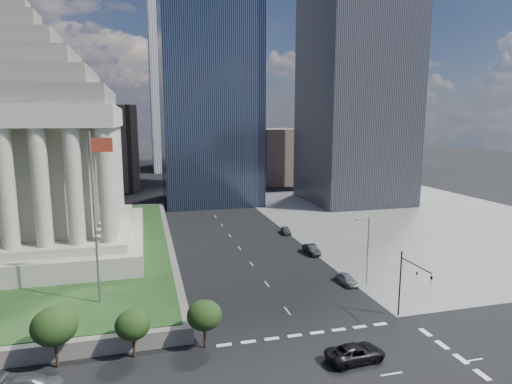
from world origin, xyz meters
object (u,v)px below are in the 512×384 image
object	(u,v)px
flagpole	(96,209)
parked_sedan_mid	(312,249)
street_lamp_north	(367,247)
pickup_truck	(356,353)
traffic_signal_ne	(410,279)
suv_grey	(32,384)
parked_sedan_far	(286,230)
war_memorial	(26,131)
parked_sedan_near	(347,279)

from	to	relation	value
flagpole	parked_sedan_mid	distance (m)	39.19
street_lamp_north	pickup_truck	xyz separation A→B (m)	(-10.50, -17.15, -4.84)
traffic_signal_ne	street_lamp_north	bearing A→B (deg)	85.81
suv_grey	pickup_truck	bearing A→B (deg)	-86.64
suv_grey	parked_sedan_far	xyz separation A→B (m)	(37.88, 43.97, -0.02)
suv_grey	parked_sedan_far	bearing A→B (deg)	-32.14
war_memorial	parked_sedan_far	size ratio (longest dim) A/B	9.21
parked_sedan_near	parked_sedan_far	distance (m)	28.34
flagpole	street_lamp_north	size ratio (longest dim) A/B	2.00
traffic_signal_ne	parked_sedan_mid	bearing A→B (deg)	92.13
street_lamp_north	flagpole	bearing A→B (deg)	-178.37
flagpole	parked_sedan_mid	xyz separation A→B (m)	(33.33, 16.53, -12.33)
parked_sedan_far	pickup_truck	bearing A→B (deg)	-92.55
street_lamp_north	pickup_truck	distance (m)	20.68
flagpole	pickup_truck	size ratio (longest dim) A/B	3.36
street_lamp_north	parked_sedan_far	distance (m)	29.97
parked_sedan_near	parked_sedan_far	bearing A→B (deg)	86.39
traffic_signal_ne	parked_sedan_far	size ratio (longest dim) A/B	1.89
traffic_signal_ne	flagpole	bearing A→B (deg)	163.29
pickup_truck	parked_sedan_mid	bearing A→B (deg)	-19.95
war_memorial	street_lamp_north	world-z (taller)	war_memorial
war_memorial	flagpole	distance (m)	28.16
street_lamp_north	suv_grey	size ratio (longest dim) A/B	1.95
parked_sedan_mid	parked_sedan_far	bearing A→B (deg)	88.89
traffic_signal_ne	suv_grey	size ratio (longest dim) A/B	1.56
street_lamp_north	parked_sedan_far	xyz separation A→B (m)	(-1.83, 29.50, -4.94)
flagpole	street_lamp_north	bearing A→B (deg)	1.63
parked_sedan_near	parked_sedan_far	world-z (taller)	parked_sedan_near
suv_grey	war_memorial	bearing A→B (deg)	20.10
parked_sedan_near	parked_sedan_mid	xyz separation A→B (m)	(0.42, 14.37, 0.04)
flagpole	pickup_truck	bearing A→B (deg)	-33.22
parked_sedan_far	suv_grey	bearing A→B (deg)	-122.77
traffic_signal_ne	parked_sedan_mid	xyz separation A→B (m)	(-1.00, 26.84, -4.47)
flagpole	suv_grey	world-z (taller)	flagpole
parked_sedan_mid	parked_sedan_far	size ratio (longest dim) A/B	1.12
parked_sedan_near	war_memorial	bearing A→B (deg)	151.39
flagpole	pickup_truck	world-z (taller)	flagpole
street_lamp_north	suv_grey	bearing A→B (deg)	-159.99
parked_sedan_mid	parked_sedan_far	distance (m)	13.97
war_memorial	suv_grey	world-z (taller)	war_memorial
flagpole	parked_sedan_near	bearing A→B (deg)	3.76
pickup_truck	suv_grey	size ratio (longest dim) A/B	1.16
flagpole	parked_sedan_near	distance (m)	35.23
parked_sedan_near	traffic_signal_ne	bearing A→B (deg)	-86.28
street_lamp_north	parked_sedan_mid	world-z (taller)	street_lamp_north
flagpole	war_memorial	bearing A→B (deg)	116.89
traffic_signal_ne	parked_sedan_mid	distance (m)	27.22
traffic_signal_ne	street_lamp_north	xyz separation A→B (m)	(0.83, 11.30, 0.41)
pickup_truck	parked_sedan_mid	world-z (taller)	pickup_truck
street_lamp_north	suv_grey	world-z (taller)	street_lamp_north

